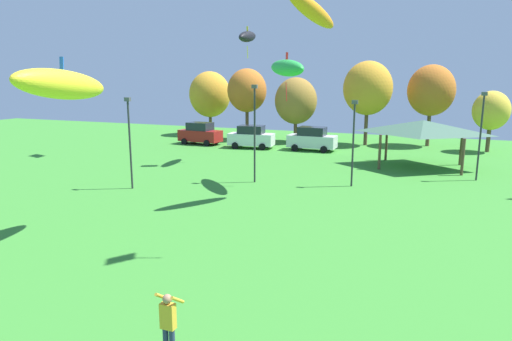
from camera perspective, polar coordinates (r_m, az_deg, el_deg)
person_standing_near_foreground at (r=11.67m, az=-10.90°, el=-18.13°), size 0.52×0.51×1.78m
kite_flying_0 at (r=36.77m, az=-1.07°, el=16.39°), size 1.29×3.90×2.41m
kite_flying_6 at (r=24.94m, az=6.90°, el=19.33°), size 2.41×4.02×2.25m
kite_flying_7 at (r=19.65m, az=-23.01°, el=9.85°), size 1.82×5.45×1.87m
kite_flying_9 at (r=28.49m, az=3.85°, el=12.67°), size 3.79×4.15×2.94m
parked_car_leftmost at (r=47.22m, az=-7.00°, el=4.62°), size 4.53×2.28×2.25m
parked_car_second_from_left at (r=44.27m, az=-0.60°, el=4.22°), size 4.53×2.41×2.21m
parked_car_third_from_left at (r=43.04m, az=7.01°, el=3.94°), size 4.49×2.06×2.23m
park_pavilion at (r=36.76m, az=20.16°, el=5.13°), size 7.33×5.37×3.60m
light_post_0 at (r=29.37m, az=-0.17°, el=5.32°), size 0.36×0.20×6.31m
light_post_1 at (r=28.92m, az=12.08°, el=4.03°), size 0.36×0.20×5.39m
light_post_2 at (r=33.35m, az=26.29°, el=4.46°), size 0.36×0.20×5.84m
light_post_3 at (r=28.71m, az=-15.52°, el=4.01°), size 0.36×0.20×5.59m
treeline_tree_0 at (r=54.90m, az=-5.78°, el=9.44°), size 4.87×4.87×7.46m
treeline_tree_1 at (r=50.00m, az=-1.14°, el=9.95°), size 4.25×4.25×7.71m
treeline_tree_2 at (r=48.34m, az=5.00°, el=8.66°), size 4.41×4.41×6.78m
treeline_tree_3 at (r=47.30m, az=13.80°, el=9.95°), size 4.85×4.85×8.37m
treeline_tree_4 at (r=48.54m, az=21.06°, el=9.31°), size 4.53×4.53×8.00m
treeline_tree_5 at (r=46.89m, az=27.33°, el=6.66°), size 3.23×3.23×5.58m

